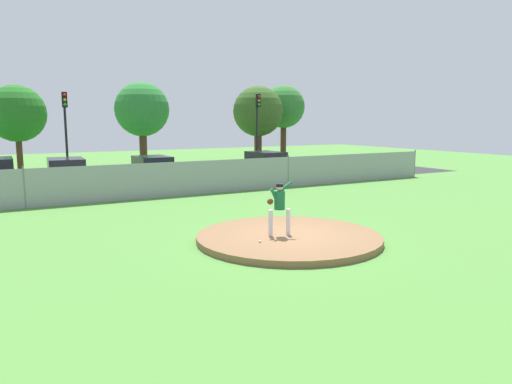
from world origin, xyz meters
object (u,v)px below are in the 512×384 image
pitcher_youth (279,204)px  traffic_cone_orange (265,168)px  parked_car_teal (153,172)px  parked_car_silver (67,176)px  traffic_light_near (66,121)px  parked_car_champagne (266,165)px  baseball (260,241)px  traffic_light_far (258,119)px

pitcher_youth → traffic_cone_orange: 19.81m
parked_car_teal → parked_car_silver: parked_car_silver is taller
pitcher_youth → traffic_cone_orange: pitcher_youth is taller
parked_car_teal → traffic_light_near: bearing=131.4°
pitcher_youth → parked_car_champagne: size_ratio=0.37×
pitcher_youth → baseball: (-0.94, -0.48, -0.93)m
pitcher_youth → baseball: size_ratio=22.20×
baseball → traffic_light_far: bearing=60.4°
parked_car_champagne → parked_car_teal: 7.40m
pitcher_youth → traffic_light_far: 20.71m
parked_car_silver → traffic_light_far: 14.42m
traffic_cone_orange → traffic_light_near: bearing=174.8°
parked_car_champagne → pitcher_youth: bearing=-119.3°
parked_car_champagne → parked_car_teal: bearing=-179.7°
pitcher_youth → parked_car_silver: bearing=105.5°
traffic_light_far → parked_car_teal: bearing=-155.8°
parked_car_teal → traffic_cone_orange: size_ratio=7.80×
traffic_light_far → pitcher_youth: bearing=-117.9°
pitcher_youth → traffic_light_far: bearing=62.1°
parked_car_silver → traffic_light_near: size_ratio=0.86×
parked_car_champagne → traffic_light_near: (-11.21, 4.29, 2.78)m
traffic_cone_orange → traffic_light_near: size_ratio=0.10×
parked_car_champagne → baseball: bearing=-121.3°
parked_car_teal → parked_car_silver: 4.50m
traffic_light_near → parked_car_champagne: bearing=-20.9°
parked_car_champagne → traffic_cone_orange: parked_car_champagne is taller
parked_car_champagne → parked_car_teal: parked_car_champagne is taller
parked_car_teal → baseball: bearing=-95.8°
traffic_cone_orange → traffic_light_far: (-0.11, 0.94, 3.45)m
parked_car_teal → traffic_cone_orange: bearing=18.9°
pitcher_youth → traffic_light_near: bearing=100.1°
baseball → traffic_cone_orange: (10.68, 17.71, 0.03)m
baseball → parked_car_teal: (1.47, 14.56, 0.56)m
parked_car_silver → traffic_cone_orange: 14.02m
pitcher_youth → parked_car_champagne: (7.92, 14.12, -0.37)m
parked_car_champagne → parked_car_silver: 11.89m
pitcher_youth → traffic_light_near: traffic_light_near is taller
baseball → parked_car_silver: parked_car_silver is taller
pitcher_youth → parked_car_teal: (0.53, 14.08, -0.38)m
traffic_cone_orange → traffic_light_near: (-13.03, 1.18, 3.32)m
parked_car_silver → traffic_light_far: bearing=15.8°
baseball → parked_car_teal: 14.64m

